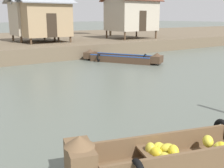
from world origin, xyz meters
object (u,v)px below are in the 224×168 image
Objects in this scene: banana_boat at (185,150)px; stilt_house_mid_left at (45,19)px; stilt_house_mid_right at (131,14)px; fishing_skiff_distant at (122,58)px; stilt_house_left at (32,18)px.

banana_boat is 1.13× the size of stilt_house_mid_left.
stilt_house_mid_left is 8.33m from stilt_house_mid_right.
stilt_house_mid_right is at bearing -4.67° from stilt_house_mid_left.
stilt_house_mid_left is at bearing 175.33° from stilt_house_mid_right.
banana_boat is at bearing -121.42° from fishing_skiff_distant.
stilt_house_left is at bearing 106.19° from stilt_house_mid_left.
stilt_house_mid_left is at bearing 111.53° from fishing_skiff_distant.
banana_boat is 1.03× the size of stilt_house_mid_right.
stilt_house_mid_left reaches higher than fishing_skiff_distant.
fishing_skiff_distant is (7.11, 11.64, -0.08)m from banana_boat.
banana_boat is at bearing -103.61° from stilt_house_mid_left.
stilt_house_left is at bearing 110.56° from fishing_skiff_distant.
stilt_house_left is 0.89× the size of stilt_house_mid_left.
stilt_house_mid_right is (8.29, -0.68, 0.39)m from stilt_house_mid_left.
banana_boat reaches higher than fishing_skiff_distant.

